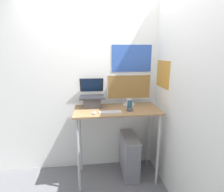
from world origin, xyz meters
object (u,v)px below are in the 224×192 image
object	(u,v)px
mouse	(94,113)
monitor	(129,90)
cell_phone	(130,108)
computer_tower	(129,155)
laptop	(92,99)
keyboard	(110,112)

from	to	relation	value
mouse	monitor	bearing A→B (deg)	32.77
cell_phone	computer_tower	distance (m)	0.80
laptop	mouse	size ratio (longest dim) A/B	5.72
laptop	monitor	bearing A→B (deg)	0.89
mouse	computer_tower	world-z (taller)	mouse
monitor	mouse	xyz separation A→B (m)	(-0.50, -0.32, -0.21)
mouse	laptop	bearing A→B (deg)	94.01
laptop	mouse	xyz separation A→B (m)	(0.02, -0.31, -0.09)
cell_phone	monitor	bearing A→B (deg)	81.00
monitor	keyboard	size ratio (longest dim) A/B	2.20
keyboard	cell_phone	bearing A→B (deg)	9.40
mouse	cell_phone	distance (m)	0.46
keyboard	mouse	distance (m)	0.20
laptop	monitor	size ratio (longest dim) A/B	0.62
laptop	computer_tower	distance (m)	1.00
laptop	computer_tower	bearing A→B (deg)	-9.88
monitor	mouse	bearing A→B (deg)	-147.23
monitor	cell_phone	world-z (taller)	monitor
laptop	computer_tower	world-z (taller)	laptop
keyboard	computer_tower	world-z (taller)	keyboard
mouse	cell_phone	size ratio (longest dim) A/B	0.45
laptop	keyboard	distance (m)	0.37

